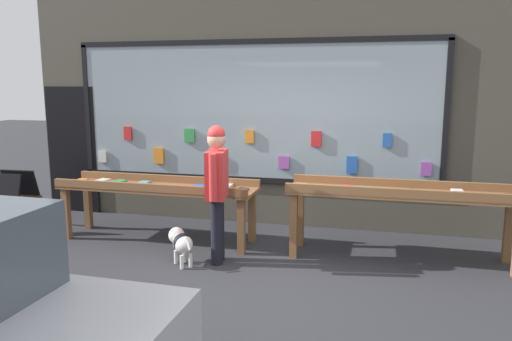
# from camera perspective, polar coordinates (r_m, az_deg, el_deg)

# --- Properties ---
(ground_plane) EXTENTS (40.00, 40.00, 0.00)m
(ground_plane) POSITION_cam_1_polar(r_m,az_deg,el_deg) (5.62, -0.77, -12.62)
(ground_plane) COLOR #2D2D33
(shopfront_facade) EXTENTS (8.35, 0.29, 3.72)m
(shopfront_facade) POSITION_cam_1_polar(r_m,az_deg,el_deg) (7.54, 3.35, 7.55)
(shopfront_facade) COLOR #4C473D
(shopfront_facade) RESTS_ON ground_plane
(display_table_left) EXTENTS (2.75, 0.70, 0.86)m
(display_table_left) POSITION_cam_1_polar(r_m,az_deg,el_deg) (6.97, -11.19, -2.30)
(display_table_left) COLOR brown
(display_table_left) RESTS_ON ground_plane
(display_table_right) EXTENTS (2.75, 0.67, 0.96)m
(display_table_right) POSITION_cam_1_polar(r_m,az_deg,el_deg) (6.30, 16.22, -3.09)
(display_table_right) COLOR brown
(display_table_right) RESTS_ON ground_plane
(person_browsing) EXTENTS (0.29, 0.65, 1.67)m
(person_browsing) POSITION_cam_1_polar(r_m,az_deg,el_deg) (5.96, -4.48, -1.50)
(person_browsing) COLOR black
(person_browsing) RESTS_ON ground_plane
(small_dog) EXTENTS (0.43, 0.44, 0.42)m
(small_dog) POSITION_cam_1_polar(r_m,az_deg,el_deg) (6.10, -8.53, -8.07)
(small_dog) COLOR white
(small_dog) RESTS_ON ground_plane
(sandwich_board_sign) EXTENTS (0.62, 0.81, 0.86)m
(sandwich_board_sign) POSITION_cam_1_polar(r_m,az_deg,el_deg) (8.26, -26.02, -3.04)
(sandwich_board_sign) COLOR black
(sandwich_board_sign) RESTS_ON ground_plane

